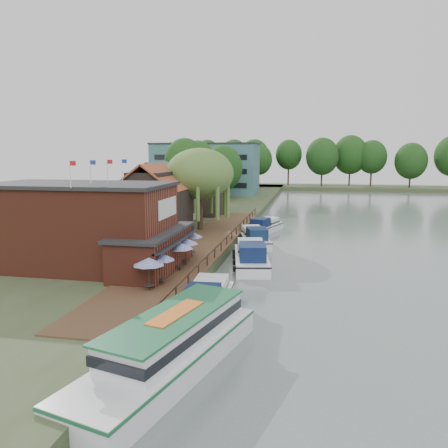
# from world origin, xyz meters

# --- Properties ---
(ground) EXTENTS (260.00, 260.00, 0.00)m
(ground) POSITION_xyz_m (0.00, 0.00, 0.00)
(ground) COLOR slate
(ground) RESTS_ON ground
(land_bank) EXTENTS (50.00, 140.00, 1.00)m
(land_bank) POSITION_xyz_m (-30.00, 35.00, 0.50)
(land_bank) COLOR #384728
(land_bank) RESTS_ON ground
(quay_deck) EXTENTS (6.00, 50.00, 0.10)m
(quay_deck) POSITION_xyz_m (-8.00, 10.00, 1.05)
(quay_deck) COLOR #47301E
(quay_deck) RESTS_ON land_bank
(quay_rail) EXTENTS (0.20, 49.00, 1.00)m
(quay_rail) POSITION_xyz_m (-5.30, 10.50, 1.50)
(quay_rail) COLOR black
(quay_rail) RESTS_ON land_bank
(pub) EXTENTS (20.00, 11.00, 7.30)m
(pub) POSITION_xyz_m (-14.00, -1.00, 4.65)
(pub) COLOR maroon
(pub) RESTS_ON land_bank
(hotel_block) EXTENTS (25.40, 12.40, 12.30)m
(hotel_block) POSITION_xyz_m (-22.00, 70.00, 7.15)
(hotel_block) COLOR #38666B
(hotel_block) RESTS_ON land_bank
(cottage_a) EXTENTS (8.60, 7.60, 8.50)m
(cottage_a) POSITION_xyz_m (-15.00, 14.00, 5.25)
(cottage_a) COLOR black
(cottage_a) RESTS_ON land_bank
(cottage_b) EXTENTS (9.60, 8.60, 8.50)m
(cottage_b) POSITION_xyz_m (-18.00, 24.00, 5.25)
(cottage_b) COLOR beige
(cottage_b) RESTS_ON land_bank
(cottage_c) EXTENTS (7.60, 7.60, 8.50)m
(cottage_c) POSITION_xyz_m (-14.00, 33.00, 5.25)
(cottage_c) COLOR black
(cottage_c) RESTS_ON land_bank
(willow) EXTENTS (8.60, 8.60, 10.43)m
(willow) POSITION_xyz_m (-10.50, 19.00, 6.21)
(willow) COLOR #476B2D
(willow) RESTS_ON land_bank
(umbrella_0) EXTENTS (2.24, 2.24, 2.38)m
(umbrella_0) POSITION_xyz_m (-7.75, -6.49, 2.29)
(umbrella_0) COLOR navy
(umbrella_0) RESTS_ON quay_deck
(umbrella_1) EXTENTS (2.04, 2.04, 2.38)m
(umbrella_1) POSITION_xyz_m (-7.37, -4.90, 2.29)
(umbrella_1) COLOR navy
(umbrella_1) RESTS_ON quay_deck
(umbrella_2) EXTENTS (2.38, 2.38, 2.38)m
(umbrella_2) POSITION_xyz_m (-7.23, -0.87, 2.29)
(umbrella_2) COLOR navy
(umbrella_2) RESTS_ON quay_deck
(umbrella_3) EXTENTS (2.30, 2.30, 2.38)m
(umbrella_3) POSITION_xyz_m (-7.28, 1.10, 2.29)
(umbrella_3) COLOR #1B2095
(umbrella_3) RESTS_ON quay_deck
(umbrella_4) EXTENTS (2.11, 2.11, 2.38)m
(umbrella_4) POSITION_xyz_m (-7.55, 4.22, 2.29)
(umbrella_4) COLOR navy
(umbrella_4) RESTS_ON quay_deck
(cruiser_0) EXTENTS (3.68, 9.81, 2.33)m
(cruiser_0) POSITION_xyz_m (-3.36, -7.30, 1.16)
(cruiser_0) COLOR white
(cruiser_0) RESTS_ON ground
(cruiser_1) EXTENTS (5.27, 11.00, 2.59)m
(cruiser_1) POSITION_xyz_m (-2.10, 5.73, 1.29)
(cruiser_1) COLOR white
(cruiser_1) RESTS_ON ground
(cruiser_2) EXTENTS (5.80, 10.04, 2.30)m
(cruiser_2) POSITION_xyz_m (-3.11, 15.80, 1.15)
(cruiser_2) COLOR silver
(cruiser_2) RESTS_ON ground
(cruiser_3) EXTENTS (5.37, 9.33, 2.11)m
(cruiser_3) POSITION_xyz_m (-2.71, 24.72, 1.06)
(cruiser_3) COLOR silver
(cruiser_3) RESTS_ON ground
(tour_boat) EXTENTS (7.00, 13.84, 2.90)m
(tour_boat) POSITION_xyz_m (-3.30, -15.46, 1.45)
(tour_boat) COLOR silver
(tour_boat) RESTS_ON ground
(swan) EXTENTS (0.44, 0.44, 0.44)m
(swan) POSITION_xyz_m (-4.50, -13.84, 0.22)
(swan) COLOR white
(swan) RESTS_ON ground
(bank_tree_0) EXTENTS (7.14, 7.14, 12.45)m
(bank_tree_0) POSITION_xyz_m (-18.64, 40.11, 7.23)
(bank_tree_0) COLOR #143811
(bank_tree_0) RESTS_ON land_bank
(bank_tree_1) EXTENTS (7.35, 7.35, 12.35)m
(bank_tree_1) POSITION_xyz_m (-18.92, 50.22, 7.17)
(bank_tree_1) COLOR #143811
(bank_tree_1) RESTS_ON land_bank
(bank_tree_2) EXTENTS (8.54, 8.54, 11.58)m
(bank_tree_2) POSITION_xyz_m (-15.32, 57.49, 6.79)
(bank_tree_2) COLOR #143811
(bank_tree_2) RESTS_ON land_bank
(bank_tree_3) EXTENTS (6.80, 6.80, 12.82)m
(bank_tree_3) POSITION_xyz_m (-17.42, 78.81, 7.41)
(bank_tree_3) COLOR #143811
(bank_tree_3) RESTS_ON land_bank
(bank_tree_4) EXTENTS (6.63, 6.63, 11.82)m
(bank_tree_4) POSITION_xyz_m (-15.07, 87.16, 6.91)
(bank_tree_4) COLOR #143811
(bank_tree_4) RESTS_ON land_bank
(bank_tree_5) EXTENTS (7.83, 7.83, 12.46)m
(bank_tree_5) POSITION_xyz_m (-11.86, 94.44, 7.23)
(bank_tree_5) COLOR #143811
(bank_tree_5) RESTS_ON land_bank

